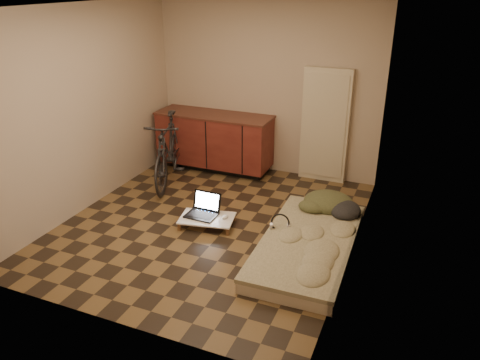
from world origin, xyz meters
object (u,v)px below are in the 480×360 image
at_px(bicycle, 168,146).
at_px(lap_desk, 207,218).
at_px(futon, 308,245).
at_px(laptop, 203,210).

distance_m(bicycle, lap_desk, 1.58).
xyz_separation_m(futon, lap_desk, (-1.33, 0.12, 0.01)).
distance_m(futon, lap_desk, 1.33).
height_order(bicycle, futon, bicycle).
xyz_separation_m(futon, laptop, (-1.41, 0.18, 0.07)).
relative_size(lap_desk, laptop, 1.91).
xyz_separation_m(bicycle, lap_desk, (1.12, -1.02, -0.47)).
bearing_deg(bicycle, laptop, -60.41).
relative_size(bicycle, laptop, 4.52).
height_order(futon, lap_desk, futon).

